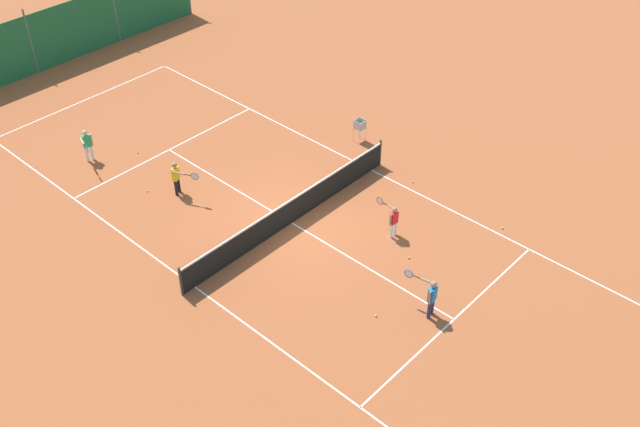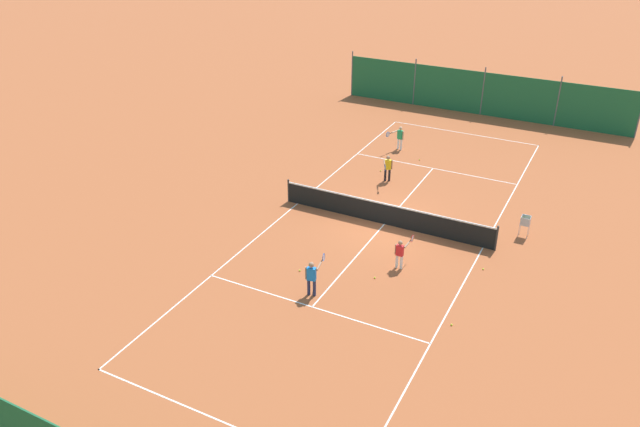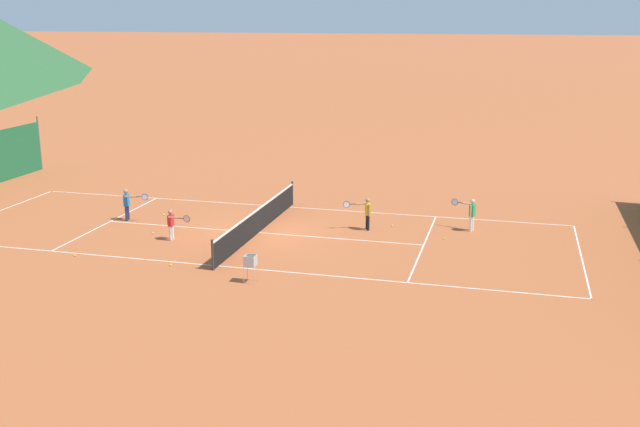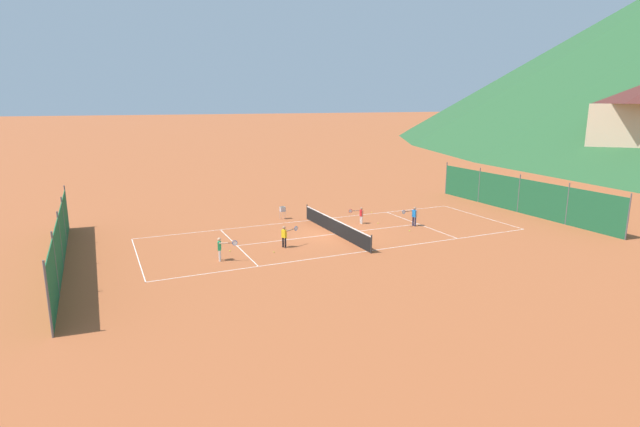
{
  "view_description": "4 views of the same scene",
  "coord_description": "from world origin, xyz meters",
  "px_view_note": "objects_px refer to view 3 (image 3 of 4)",
  "views": [
    {
      "loc": [
        13.37,
        13.57,
        15.37
      ],
      "look_at": [
        0.25,
        1.49,
        1.32
      ],
      "focal_mm": 42.0,
      "sensor_mm": 36.0,
      "label": 1
    },
    {
      "loc": [
        -7.93,
        21.26,
        12.48
      ],
      "look_at": [
        1.99,
        1.95,
        0.93
      ],
      "focal_mm": 35.0,
      "sensor_mm": 36.0,
      "label": 2
    },
    {
      "loc": [
        -26.29,
        -9.36,
        8.2
      ],
      "look_at": [
        0.09,
        -2.44,
        0.91
      ],
      "focal_mm": 42.0,
      "sensor_mm": 36.0,
      "label": 3
    },
    {
      "loc": [
        27.54,
        -13.6,
        8.28
      ],
      "look_at": [
        -1.9,
        -0.19,
        0.97
      ],
      "focal_mm": 28.0,
      "sensor_mm": 36.0,
      "label": 4
    }
  ],
  "objects_px": {
    "tennis_ball_near_corner": "(392,226)",
    "tennis_ball_far_corner": "(153,233)",
    "tennis_net": "(258,220)",
    "player_far_baseline": "(471,212)",
    "player_far_service": "(127,202)",
    "tennis_ball_mid_court": "(171,265)",
    "player_near_service": "(172,222)",
    "player_near_baseline": "(367,211)",
    "ball_hopper": "(250,262)",
    "tennis_ball_by_net_right": "(164,215)",
    "tennis_ball_by_net_left": "(444,238)",
    "tennis_ball_alley_right": "(75,255)"
  },
  "relations": [
    {
      "from": "player_far_service",
      "to": "tennis_ball_far_corner",
      "type": "distance_m",
      "value": 2.53
    },
    {
      "from": "player_near_baseline",
      "to": "tennis_ball_by_net_left",
      "type": "height_order",
      "value": "player_near_baseline"
    },
    {
      "from": "player_far_service",
      "to": "tennis_ball_near_corner",
      "type": "distance_m",
      "value": 10.82
    },
    {
      "from": "player_far_baseline",
      "to": "tennis_ball_alley_right",
      "type": "relative_size",
      "value": 19.27
    },
    {
      "from": "tennis_net",
      "to": "tennis_ball_far_corner",
      "type": "xyz_separation_m",
      "value": [
        -1.2,
        3.89,
        -0.47
      ]
    },
    {
      "from": "player_near_baseline",
      "to": "tennis_ball_far_corner",
      "type": "bearing_deg",
      "value": 108.78
    },
    {
      "from": "player_far_baseline",
      "to": "tennis_ball_alley_right",
      "type": "height_order",
      "value": "player_far_baseline"
    },
    {
      "from": "tennis_ball_alley_right",
      "to": "player_near_baseline",
      "type": "bearing_deg",
      "value": -57.41
    },
    {
      "from": "tennis_ball_by_net_left",
      "to": "ball_hopper",
      "type": "height_order",
      "value": "ball_hopper"
    },
    {
      "from": "tennis_ball_mid_court",
      "to": "tennis_ball_alley_right",
      "type": "height_order",
      "value": "same"
    },
    {
      "from": "tennis_ball_by_net_left",
      "to": "tennis_ball_by_net_right",
      "type": "distance_m",
      "value": 11.78
    },
    {
      "from": "tennis_ball_alley_right",
      "to": "tennis_ball_near_corner",
      "type": "bearing_deg",
      "value": -56.97
    },
    {
      "from": "tennis_ball_by_net_right",
      "to": "ball_hopper",
      "type": "height_order",
      "value": "ball_hopper"
    },
    {
      "from": "tennis_net",
      "to": "player_far_baseline",
      "type": "relative_size",
      "value": 7.22
    },
    {
      "from": "tennis_ball_by_net_left",
      "to": "tennis_ball_alley_right",
      "type": "bearing_deg",
      "value": 113.48
    },
    {
      "from": "tennis_ball_by_net_right",
      "to": "ball_hopper",
      "type": "relative_size",
      "value": 0.07
    },
    {
      "from": "tennis_ball_mid_court",
      "to": "tennis_ball_far_corner",
      "type": "bearing_deg",
      "value": 35.25
    },
    {
      "from": "player_near_baseline",
      "to": "tennis_net",
      "type": "bearing_deg",
      "value": 110.39
    },
    {
      "from": "player_far_baseline",
      "to": "tennis_ball_by_net_right",
      "type": "height_order",
      "value": "player_far_baseline"
    },
    {
      "from": "player_near_service",
      "to": "tennis_ball_mid_court",
      "type": "distance_m",
      "value": 3.11
    },
    {
      "from": "player_near_service",
      "to": "tennis_ball_near_corner",
      "type": "xyz_separation_m",
      "value": [
        3.89,
        -7.68,
        -0.64
      ]
    },
    {
      "from": "tennis_ball_far_corner",
      "to": "tennis_net",
      "type": "bearing_deg",
      "value": -72.89
    },
    {
      "from": "player_far_service",
      "to": "tennis_ball_by_net_left",
      "type": "distance_m",
      "value": 12.86
    },
    {
      "from": "player_far_service",
      "to": "player_far_baseline",
      "type": "relative_size",
      "value": 1.04
    },
    {
      "from": "player_far_service",
      "to": "ball_hopper",
      "type": "distance_m",
      "value": 9.26
    },
    {
      "from": "tennis_ball_far_corner",
      "to": "tennis_ball_near_corner",
      "type": "bearing_deg",
      "value": -69.01
    },
    {
      "from": "tennis_ball_near_corner",
      "to": "tennis_ball_alley_right",
      "type": "xyz_separation_m",
      "value": [
        -6.58,
        10.12,
        0.0
      ]
    },
    {
      "from": "player_far_service",
      "to": "tennis_ball_alley_right",
      "type": "xyz_separation_m",
      "value": [
        -4.75,
        -0.51,
        -0.73
      ]
    },
    {
      "from": "player_near_baseline",
      "to": "tennis_ball_by_net_left",
      "type": "distance_m",
      "value": 3.23
    },
    {
      "from": "ball_hopper",
      "to": "tennis_net",
      "type": "bearing_deg",
      "value": 16.63
    },
    {
      "from": "player_near_baseline",
      "to": "tennis_ball_by_net_right",
      "type": "relative_size",
      "value": 19.33
    },
    {
      "from": "player_near_service",
      "to": "tennis_ball_far_corner",
      "type": "bearing_deg",
      "value": 64.28
    },
    {
      "from": "player_near_baseline",
      "to": "tennis_ball_far_corner",
      "type": "xyz_separation_m",
      "value": [
        -2.67,
        7.85,
        -0.71
      ]
    },
    {
      "from": "tennis_net",
      "to": "tennis_ball_far_corner",
      "type": "distance_m",
      "value": 4.1
    },
    {
      "from": "tennis_ball_far_corner",
      "to": "ball_hopper",
      "type": "distance_m",
      "value": 6.87
    },
    {
      "from": "tennis_ball_near_corner",
      "to": "tennis_ball_far_corner",
      "type": "height_order",
      "value": "same"
    },
    {
      "from": "player_near_baseline",
      "to": "tennis_ball_by_net_right",
      "type": "height_order",
      "value": "player_near_baseline"
    },
    {
      "from": "tennis_net",
      "to": "tennis_ball_by_net_right",
      "type": "distance_m",
      "value": 4.93
    },
    {
      "from": "player_far_baseline",
      "to": "tennis_ball_by_net_left",
      "type": "distance_m",
      "value": 1.83
    },
    {
      "from": "player_near_service",
      "to": "tennis_ball_by_net_left",
      "type": "bearing_deg",
      "value": -74.92
    },
    {
      "from": "tennis_ball_mid_court",
      "to": "tennis_ball_alley_right",
      "type": "distance_m",
      "value": 3.69
    },
    {
      "from": "player_near_baseline",
      "to": "tennis_ball_mid_court",
      "type": "relative_size",
      "value": 19.33
    },
    {
      "from": "tennis_ball_alley_right",
      "to": "player_far_service",
      "type": "bearing_deg",
      "value": 6.18
    },
    {
      "from": "tennis_ball_alley_right",
      "to": "ball_hopper",
      "type": "distance_m",
      "value": 6.91
    },
    {
      "from": "tennis_ball_mid_court",
      "to": "player_far_baseline",
      "type": "bearing_deg",
      "value": -54.02
    },
    {
      "from": "tennis_net",
      "to": "player_near_service",
      "type": "height_order",
      "value": "player_near_service"
    },
    {
      "from": "tennis_ball_mid_court",
      "to": "player_near_service",
      "type": "bearing_deg",
      "value": 24.09
    },
    {
      "from": "player_far_service",
      "to": "tennis_ball_by_net_left",
      "type": "height_order",
      "value": "player_far_service"
    },
    {
      "from": "player_far_service",
      "to": "player_far_baseline",
      "type": "height_order",
      "value": "player_far_service"
    },
    {
      "from": "player_near_service",
      "to": "tennis_ball_mid_court",
      "type": "height_order",
      "value": "player_near_service"
    }
  ]
}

